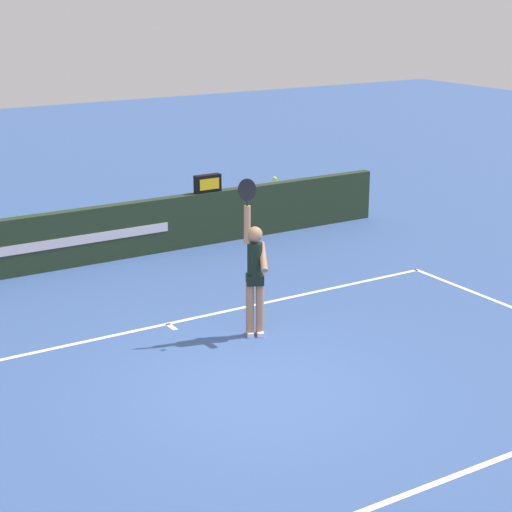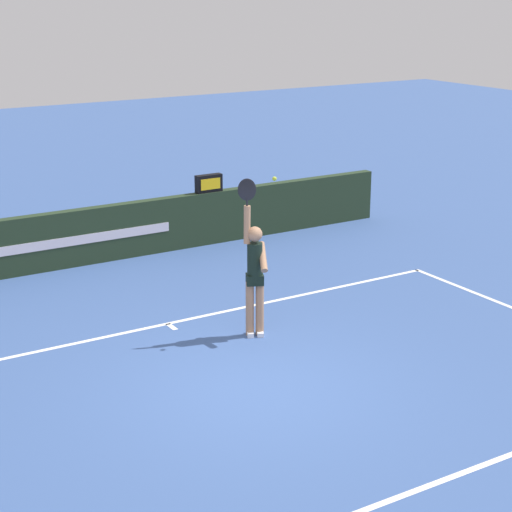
# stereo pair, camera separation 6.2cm
# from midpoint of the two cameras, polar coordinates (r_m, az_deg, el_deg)

# --- Properties ---
(ground_plane) EXTENTS (60.00, 60.00, 0.00)m
(ground_plane) POSITION_cam_midpoint_polar(r_m,az_deg,el_deg) (12.07, -0.12, -8.59)
(ground_plane) COLOR #385691
(court_lines) EXTENTS (10.80, 5.94, 0.00)m
(court_lines) POSITION_cam_midpoint_polar(r_m,az_deg,el_deg) (11.96, 0.24, -8.83)
(court_lines) COLOR white
(court_lines) RESTS_ON ground
(back_wall) EXTENTS (14.12, 0.23, 1.12)m
(back_wall) POSITION_cam_midpoint_polar(r_m,az_deg,el_deg) (17.39, -11.39, 1.23)
(back_wall) COLOR #22331F
(back_wall) RESTS_ON ground
(speed_display) EXTENTS (0.58, 0.17, 0.37)m
(speed_display) POSITION_cam_midpoint_polar(r_m,az_deg,el_deg) (18.32, -3.28, 4.76)
(speed_display) COLOR black
(speed_display) RESTS_ON back_wall
(tennis_player) EXTENTS (0.47, 0.50, 2.52)m
(tennis_player) POSITION_cam_midpoint_polar(r_m,az_deg,el_deg) (13.43, -0.22, -1.01)
(tennis_player) COLOR #A77959
(tennis_player) RESTS_ON ground
(tennis_ball) EXTENTS (0.07, 0.07, 0.07)m
(tennis_ball) POSITION_cam_midpoint_polar(r_m,az_deg,el_deg) (13.01, 1.08, 5.07)
(tennis_ball) COLOR #C7DE32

